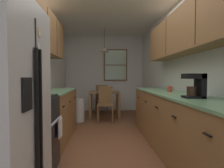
% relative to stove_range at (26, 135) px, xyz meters
% --- Properties ---
extents(ground_plane, '(12.00, 12.00, 0.00)m').
position_rel_stove_range_xyz_m(ground_plane, '(0.99, 1.45, -0.47)').
color(ground_plane, brown).
extents(wall_left, '(0.10, 9.00, 2.55)m').
position_rel_stove_range_xyz_m(wall_left, '(-0.36, 1.45, 0.80)').
color(wall_left, silver).
rests_on(wall_left, ground).
extents(wall_right, '(0.10, 9.00, 2.55)m').
position_rel_stove_range_xyz_m(wall_right, '(2.34, 1.45, 0.80)').
color(wall_right, silver).
rests_on(wall_right, ground).
extents(wall_back, '(4.40, 0.10, 2.55)m').
position_rel_stove_range_xyz_m(wall_back, '(0.99, 4.10, 0.80)').
color(wall_back, silver).
rests_on(wall_back, ground).
extents(ceiling_slab, '(4.40, 9.00, 0.08)m').
position_rel_stove_range_xyz_m(ceiling_slab, '(0.99, 1.45, 2.12)').
color(ceiling_slab, white).
extents(stove_range, '(0.66, 0.65, 1.10)m').
position_rel_stove_range_xyz_m(stove_range, '(0.00, 0.00, 0.00)').
color(stove_range, black).
rests_on(stove_range, ground).
extents(microwave_over_range, '(0.39, 0.60, 0.33)m').
position_rel_stove_range_xyz_m(microwave_over_range, '(-0.11, 0.00, 1.24)').
color(microwave_over_range, silver).
extents(counter_left, '(0.64, 1.79, 0.90)m').
position_rel_stove_range_xyz_m(counter_left, '(-0.01, 1.22, -0.02)').
color(counter_left, olive).
rests_on(counter_left, ground).
extents(upper_cabinets_left, '(0.33, 1.87, 0.74)m').
position_rel_stove_range_xyz_m(upper_cabinets_left, '(-0.15, 1.17, 1.46)').
color(upper_cabinets_left, olive).
extents(counter_right, '(0.64, 3.21, 0.90)m').
position_rel_stove_range_xyz_m(counter_right, '(1.99, 0.46, -0.02)').
color(counter_right, olive).
rests_on(counter_right, ground).
extents(upper_cabinets_right, '(0.33, 2.89, 0.65)m').
position_rel_stove_range_xyz_m(upper_cabinets_right, '(2.13, 0.41, 1.35)').
color(upper_cabinets_right, olive).
extents(dining_table, '(0.85, 0.72, 0.73)m').
position_rel_stove_range_xyz_m(dining_table, '(0.97, 3.07, 0.13)').
color(dining_table, brown).
rests_on(dining_table, ground).
extents(dining_chair_near, '(0.42, 0.42, 0.90)m').
position_rel_stove_range_xyz_m(dining_chair_near, '(0.99, 2.50, 0.03)').
color(dining_chair_near, brown).
rests_on(dining_chair_near, ground).
extents(dining_chair_far, '(0.42, 0.42, 0.90)m').
position_rel_stove_range_xyz_m(dining_chair_far, '(0.90, 3.64, 0.03)').
color(dining_chair_far, brown).
rests_on(dining_chair_far, ground).
extents(pendant_light, '(0.31, 0.31, 0.68)m').
position_rel_stove_range_xyz_m(pendant_light, '(0.97, 3.07, 1.45)').
color(pendant_light, black).
extents(back_window, '(0.80, 0.05, 1.07)m').
position_rel_stove_range_xyz_m(back_window, '(1.37, 4.03, 1.09)').
color(back_window, brown).
extents(trash_bin, '(0.30, 0.30, 0.58)m').
position_rel_stove_range_xyz_m(trash_bin, '(0.29, 2.53, -0.18)').
color(trash_bin, silver).
rests_on(trash_bin, ground).
extents(storage_canister, '(0.12, 0.12, 0.18)m').
position_rel_stove_range_xyz_m(storage_canister, '(-0.01, 0.45, 0.52)').
color(storage_canister, red).
rests_on(storage_canister, counter_left).
extents(dish_towel, '(0.02, 0.16, 0.24)m').
position_rel_stove_range_xyz_m(dish_towel, '(0.35, 0.16, 0.03)').
color(dish_towel, white).
extents(coffee_maker, '(0.22, 0.18, 0.28)m').
position_rel_stove_range_xyz_m(coffee_maker, '(1.97, -0.10, 0.58)').
color(coffee_maker, black).
rests_on(coffee_maker, counter_right).
extents(mug_by_coffeemaker, '(0.11, 0.07, 0.10)m').
position_rel_stove_range_xyz_m(mug_by_coffeemaker, '(2.01, 0.79, 0.48)').
color(mug_by_coffeemaker, '#BF3F33').
rests_on(mug_by_coffeemaker, counter_right).
extents(table_serving_bowl, '(0.16, 0.16, 0.06)m').
position_rel_stove_range_xyz_m(table_serving_bowl, '(1.05, 3.09, 0.29)').
color(table_serving_bowl, silver).
rests_on(table_serving_bowl, dining_table).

